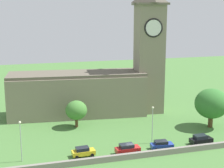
{
  "coord_description": "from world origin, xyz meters",
  "views": [
    {
      "loc": [
        -20.02,
        -54.91,
        25.28
      ],
      "look_at": [
        -1.21,
        10.25,
        10.73
      ],
      "focal_mm": 54.39,
      "sensor_mm": 36.0,
      "label": 1
    }
  ],
  "objects_px": {
    "streetlamp_west_end": "(20,135)",
    "car_blue": "(162,145)",
    "church": "(97,82)",
    "streetlamp_west_mid": "(153,119)",
    "car_yellow": "(83,152)",
    "car_black": "(201,139)",
    "car_red": "(127,149)",
    "tree_riverside_west": "(76,110)",
    "tree_by_tower": "(212,104)"
  },
  "relations": [
    {
      "from": "car_red",
      "to": "tree_riverside_west",
      "type": "height_order",
      "value": "tree_riverside_west"
    },
    {
      "from": "streetlamp_west_end",
      "to": "tree_by_tower",
      "type": "distance_m",
      "value": 41.42
    },
    {
      "from": "car_blue",
      "to": "tree_by_tower",
      "type": "xyz_separation_m",
      "value": [
        15.53,
        8.34,
        4.58
      ]
    },
    {
      "from": "car_yellow",
      "to": "car_blue",
      "type": "relative_size",
      "value": 0.96
    },
    {
      "from": "car_yellow",
      "to": "tree_riverside_west",
      "type": "bearing_deg",
      "value": 83.95
    },
    {
      "from": "car_red",
      "to": "streetlamp_west_mid",
      "type": "distance_m",
      "value": 8.16
    },
    {
      "from": "streetlamp_west_end",
      "to": "car_blue",
      "type": "bearing_deg",
      "value": -3.82
    },
    {
      "from": "tree_riverside_west",
      "to": "streetlamp_west_mid",
      "type": "bearing_deg",
      "value": -47.17
    },
    {
      "from": "church",
      "to": "tree_by_tower",
      "type": "distance_m",
      "value": 27.77
    },
    {
      "from": "car_blue",
      "to": "tree_by_tower",
      "type": "relative_size",
      "value": 0.49
    },
    {
      "from": "church",
      "to": "streetlamp_west_mid",
      "type": "xyz_separation_m",
      "value": [
        5.52,
        -22.3,
        -3.27
      ]
    },
    {
      "from": "tree_riverside_west",
      "to": "car_black",
      "type": "bearing_deg",
      "value": -37.59
    },
    {
      "from": "car_black",
      "to": "streetlamp_west_end",
      "type": "xyz_separation_m",
      "value": [
        -33.69,
        1.56,
        3.88
      ]
    },
    {
      "from": "car_blue",
      "to": "car_black",
      "type": "height_order",
      "value": "car_black"
    },
    {
      "from": "streetlamp_west_mid",
      "to": "streetlamp_west_end",
      "type": "bearing_deg",
      "value": -176.57
    },
    {
      "from": "car_black",
      "to": "tree_riverside_west",
      "type": "xyz_separation_m",
      "value": [
        -21.46,
        16.52,
        2.94
      ]
    },
    {
      "from": "car_black",
      "to": "streetlamp_west_end",
      "type": "bearing_deg",
      "value": 177.35
    },
    {
      "from": "car_red",
      "to": "car_black",
      "type": "relative_size",
      "value": 1.01
    },
    {
      "from": "car_yellow",
      "to": "car_blue",
      "type": "bearing_deg",
      "value": -3.49
    },
    {
      "from": "car_blue",
      "to": "car_black",
      "type": "bearing_deg",
      "value": 0.89
    },
    {
      "from": "church",
      "to": "car_blue",
      "type": "distance_m",
      "value": 27.21
    },
    {
      "from": "streetlamp_west_mid",
      "to": "car_red",
      "type": "bearing_deg",
      "value": -151.14
    },
    {
      "from": "car_blue",
      "to": "tree_by_tower",
      "type": "height_order",
      "value": "tree_by_tower"
    },
    {
      "from": "car_red",
      "to": "tree_by_tower",
      "type": "relative_size",
      "value": 0.52
    },
    {
      "from": "church",
      "to": "tree_riverside_west",
      "type": "height_order",
      "value": "church"
    },
    {
      "from": "car_red",
      "to": "streetlamp_west_end",
      "type": "distance_m",
      "value": 18.98
    },
    {
      "from": "streetlamp_west_mid",
      "to": "tree_riverside_west",
      "type": "bearing_deg",
      "value": 132.83
    },
    {
      "from": "streetlamp_west_end",
      "to": "tree_riverside_west",
      "type": "bearing_deg",
      "value": 50.73
    },
    {
      "from": "car_blue",
      "to": "tree_by_tower",
      "type": "distance_m",
      "value": 18.21
    },
    {
      "from": "streetlamp_west_end",
      "to": "streetlamp_west_mid",
      "type": "bearing_deg",
      "value": 3.43
    },
    {
      "from": "car_blue",
      "to": "car_red",
      "type": "bearing_deg",
      "value": -177.8
    },
    {
      "from": "streetlamp_west_end",
      "to": "car_black",
      "type": "bearing_deg",
      "value": -2.65
    },
    {
      "from": "car_red",
      "to": "streetlamp_west_end",
      "type": "xyz_separation_m",
      "value": [
        -18.48,
        1.95,
        3.86
      ]
    },
    {
      "from": "tree_riverside_west",
      "to": "church",
      "type": "bearing_deg",
      "value": 51.66
    },
    {
      "from": "car_blue",
      "to": "streetlamp_west_mid",
      "type": "bearing_deg",
      "value": 101.17
    },
    {
      "from": "car_black",
      "to": "streetlamp_west_mid",
      "type": "distance_m",
      "value": 10.27
    },
    {
      "from": "car_red",
      "to": "car_blue",
      "type": "distance_m",
      "value": 6.87
    },
    {
      "from": "church",
      "to": "streetlamp_west_end",
      "type": "relative_size",
      "value": 5.42
    },
    {
      "from": "streetlamp_west_mid",
      "to": "car_black",
      "type": "bearing_deg",
      "value": -18.76
    },
    {
      "from": "car_blue",
      "to": "streetlamp_west_end",
      "type": "bearing_deg",
      "value": 176.18
    },
    {
      "from": "church",
      "to": "car_red",
      "type": "distance_m",
      "value": 26.74
    },
    {
      "from": "church",
      "to": "car_black",
      "type": "bearing_deg",
      "value": -60.25
    },
    {
      "from": "church",
      "to": "tree_by_tower",
      "type": "height_order",
      "value": "church"
    },
    {
      "from": "car_blue",
      "to": "streetlamp_west_mid",
      "type": "height_order",
      "value": "streetlamp_west_mid"
    },
    {
      "from": "tree_riverside_west",
      "to": "tree_by_tower",
      "type": "bearing_deg",
      "value": -16.18
    },
    {
      "from": "car_black",
      "to": "streetlamp_west_end",
      "type": "distance_m",
      "value": 33.94
    },
    {
      "from": "car_black",
      "to": "streetlamp_west_mid",
      "type": "height_order",
      "value": "streetlamp_west_mid"
    },
    {
      "from": "car_red",
      "to": "car_blue",
      "type": "relative_size",
      "value": 1.05
    },
    {
      "from": "car_blue",
      "to": "car_black",
      "type": "xyz_separation_m",
      "value": [
        8.34,
        0.13,
        0.11
      ]
    },
    {
      "from": "church",
      "to": "tree_by_tower",
      "type": "relative_size",
      "value": 4.48
    }
  ]
}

